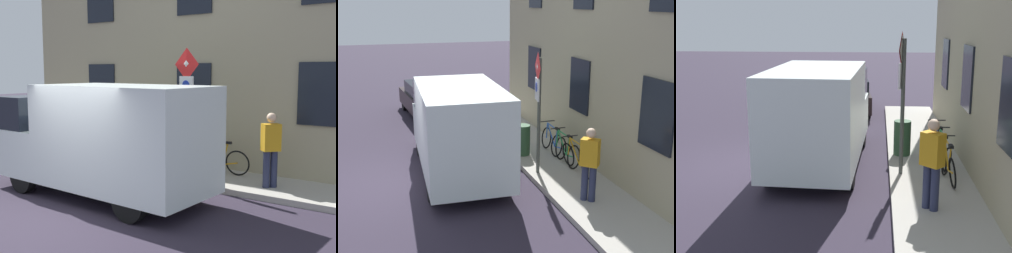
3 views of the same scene
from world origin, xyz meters
TOP-DOWN VIEW (x-y plane):
  - ground_plane at (0.00, 0.00)m, footprint 80.00×80.00m
  - sidewalk_slab at (4.03, 0.00)m, footprint 1.80×14.77m
  - building_facade at (5.28, 0.00)m, footprint 0.75×12.77m
  - sign_post_stacked at (3.34, -0.78)m, footprint 0.19×0.55m
  - delivery_van at (1.43, 0.16)m, footprint 2.22×5.41m
  - parked_hatchback at (1.59, 6.72)m, footprint 2.11×4.14m
  - bicycle_orange at (4.38, -1.11)m, footprint 0.46×1.71m
  - bicycle_green at (4.38, -0.30)m, footprint 0.46×1.71m
  - bicycle_blue at (4.38, 0.50)m, footprint 0.46×1.71m
  - pedestrian at (3.83, -2.74)m, footprint 0.47×0.46m
  - litter_bin at (3.48, 0.69)m, footprint 0.44×0.44m

SIDE VIEW (x-z plane):
  - ground_plane at x=0.00m, z-range 0.00..0.00m
  - sidewalk_slab at x=4.03m, z-range 0.00..0.14m
  - bicycle_orange at x=4.38m, z-range 0.07..0.96m
  - bicycle_green at x=4.38m, z-range 0.07..0.95m
  - bicycle_blue at x=4.38m, z-range 0.07..0.96m
  - litter_bin at x=3.48m, z-range 0.14..1.04m
  - parked_hatchback at x=1.59m, z-range 0.04..1.42m
  - pedestrian at x=3.83m, z-range 0.21..1.93m
  - delivery_van at x=1.43m, z-range 0.08..2.58m
  - sign_post_stacked at x=3.34m, z-range 0.68..3.76m
  - building_facade at x=5.28m, z-range 0.00..7.06m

